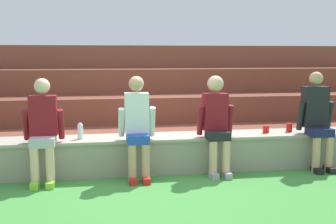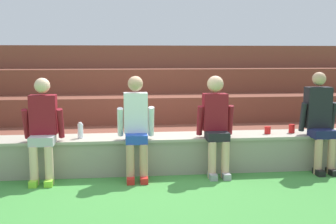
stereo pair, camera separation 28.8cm
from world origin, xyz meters
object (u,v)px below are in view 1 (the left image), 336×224
plastic_cup_right_end (289,128)px  person_right_of_center (216,121)px  water_bottle_mid_left (80,131)px  plastic_cup_left_end (266,129)px  person_center (137,125)px  person_left_of_center (43,128)px  person_far_right (317,118)px

plastic_cup_right_end → person_right_of_center: bearing=-167.2°
water_bottle_mid_left → plastic_cup_left_end: 2.72m
person_center → water_bottle_mid_left: person_center is taller
person_left_of_center → plastic_cup_left_end: person_left_of_center is taller
person_right_of_center → person_far_right: person_far_right is taller
person_left_of_center → water_bottle_mid_left: person_left_of_center is taller
person_far_right → plastic_cup_left_end: 0.75m
person_center → person_far_right: (2.64, 0.07, 0.03)m
person_center → water_bottle_mid_left: bearing=159.4°
person_center → water_bottle_mid_left: size_ratio=6.18×
person_far_right → plastic_cup_right_end: person_far_right is taller
water_bottle_mid_left → plastic_cup_right_end: bearing=0.6°
person_left_of_center → person_right_of_center: bearing=0.7°
person_right_of_center → person_left_of_center: bearing=-179.3°
person_left_of_center → person_far_right: 3.87m
person_far_right → water_bottle_mid_left: size_ratio=6.35×
person_right_of_center → plastic_cup_right_end: 1.26m
person_right_of_center → water_bottle_mid_left: size_ratio=6.16×
person_center → plastic_cup_left_end: bearing=8.7°
person_far_right → person_left_of_center: bearing=-179.2°
person_left_of_center → person_center: person_center is taller
person_right_of_center → water_bottle_mid_left: person_right_of_center is taller
person_center → plastic_cup_left_end: 1.98m
water_bottle_mid_left → plastic_cup_left_end: size_ratio=2.12×
person_right_of_center → plastic_cup_right_end: bearing=12.8°
person_left_of_center → water_bottle_mid_left: (0.46, 0.27, -0.11)m
water_bottle_mid_left → plastic_cup_left_end: bearing=0.2°
person_center → person_far_right: person_far_right is taller
person_center → plastic_cup_right_end: bearing=7.8°
plastic_cup_right_end → person_center: bearing=-172.2°
plastic_cup_left_end → water_bottle_mid_left: bearing=-179.8°
person_left_of_center → person_right_of_center: (2.35, 0.03, 0.02)m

